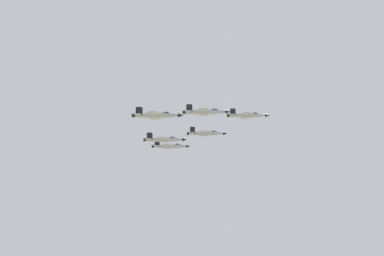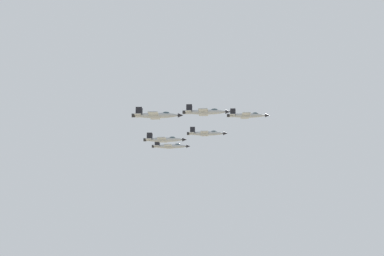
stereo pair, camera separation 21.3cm
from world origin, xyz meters
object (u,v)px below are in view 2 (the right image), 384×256
(jet_lead, at_px, (247,115))
(jet_right_outer, at_px, (156,115))
(jet_slot_rear, at_px, (164,139))
(jet_left_outer, at_px, (170,146))
(jet_left_wingman, at_px, (206,133))
(jet_right_wingman, at_px, (205,112))

(jet_lead, height_order, jet_right_outer, jet_lead)
(jet_lead, xyz_separation_m, jet_slot_rear, (-32.86, 9.05, -9.86))
(jet_left_outer, relative_size, jet_right_outer, 1.00)
(jet_left_wingman, relative_size, jet_right_wingman, 0.98)
(jet_right_wingman, relative_size, jet_right_outer, 1.00)
(jet_left_outer, bearing_deg, jet_right_outer, -90.35)
(jet_left_wingman, xyz_separation_m, jet_right_wingman, (-7.69, -27.93, 2.32))
(jet_right_outer, bearing_deg, jet_right_wingman, 39.30)
(jet_left_wingman, distance_m, jet_right_outer, 46.75)
(jet_left_wingman, xyz_separation_m, jet_left_outer, (-12.58, 18.49, -2.99))
(jet_right_wingman, distance_m, jet_slot_rear, 23.69)
(jet_lead, bearing_deg, jet_slot_rear, 179.35)
(jet_left_wingman, xyz_separation_m, jet_slot_rear, (-20.28, -9.44, -5.47))
(jet_right_outer, bearing_deg, jet_slot_rear, 88.94)
(jet_right_outer, bearing_deg, jet_left_outer, 88.94)
(jet_lead, distance_m, jet_left_outer, 45.34)
(jet_lead, xyz_separation_m, jet_right_outer, (-40.56, -18.88, -6.82))
(jet_right_wingman, xyz_separation_m, jet_right_outer, (-20.28, -9.44, -4.75))
(jet_left_outer, xyz_separation_m, jet_slot_rear, (-7.70, -27.93, -2.48))
(jet_right_outer, xyz_separation_m, jet_slot_rear, (7.69, 27.93, -3.04))
(jet_lead, relative_size, jet_right_outer, 0.97)
(jet_left_wingman, relative_size, jet_right_outer, 0.98)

